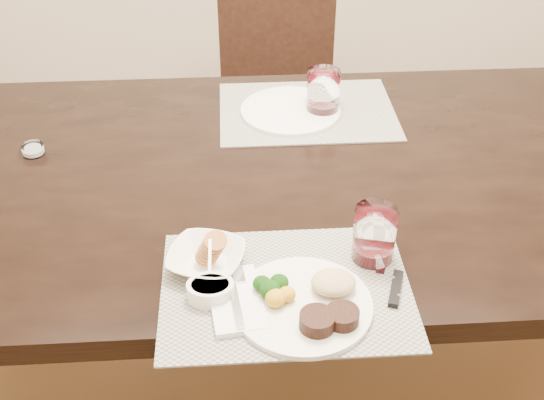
{
  "coord_description": "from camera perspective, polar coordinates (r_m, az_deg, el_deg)",
  "views": [
    {
      "loc": [
        -0.17,
        -1.31,
        1.63
      ],
      "look_at": [
        -0.1,
        -0.21,
        0.82
      ],
      "focal_mm": 45.0,
      "sensor_mm": 36.0,
      "label": 1
    }
  ],
  "objects": [
    {
      "name": "ground_plane",
      "position": [
        2.09,
        2.39,
        -14.79
      ],
      "size": [
        4.5,
        4.5,
        0.0
      ],
      "primitive_type": "plane",
      "color": "#4B3318",
      "rests_on": "ground"
    },
    {
      "name": "dining_table",
      "position": [
        1.63,
        2.97,
        0.15
      ],
      "size": [
        2.0,
        1.0,
        0.75
      ],
      "color": "black",
      "rests_on": "ground"
    },
    {
      "name": "chair_far",
      "position": [
        2.51,
        0.55,
        9.66
      ],
      "size": [
        0.42,
        0.42,
        0.9
      ],
      "color": "black",
      "rests_on": "ground"
    },
    {
      "name": "placemat_near",
      "position": [
        1.27,
        1.18,
        -7.46
      ],
      "size": [
        0.46,
        0.34,
        0.0
      ],
      "primitive_type": "cube",
      "color": "gray",
      "rests_on": "dining_table"
    },
    {
      "name": "placemat_far",
      "position": [
        1.82,
        2.95,
        7.45
      ],
      "size": [
        0.46,
        0.34,
        0.0
      ],
      "primitive_type": "cube",
      "color": "gray",
      "rests_on": "dining_table"
    },
    {
      "name": "dinner_plate",
      "position": [
        1.22,
        3.19,
        -8.55
      ],
      "size": [
        0.25,
        0.25,
        0.04
      ],
      "rotation": [
        0.0,
        0.0,
        -0.08
      ],
      "color": "white",
      "rests_on": "placemat_near"
    },
    {
      "name": "napkin_fork",
      "position": [
        1.24,
        -3.02,
        -8.31
      ],
      "size": [
        0.11,
        0.18,
        0.02
      ],
      "rotation": [
        0.0,
        0.0,
        0.13
      ],
      "color": "white",
      "rests_on": "placemat_near"
    },
    {
      "name": "steak_knife",
      "position": [
        1.3,
        10.07,
        -6.57
      ],
      "size": [
        0.06,
        0.22,
        0.01
      ],
      "rotation": [
        0.0,
        0.0,
        -0.32
      ],
      "color": "silver",
      "rests_on": "placemat_near"
    },
    {
      "name": "cracker_bowl",
      "position": [
        1.3,
        -5.52,
        -4.86
      ],
      "size": [
        0.18,
        0.18,
        0.06
      ],
      "rotation": [
        0.0,
        0.0,
        -0.31
      ],
      "color": "white",
      "rests_on": "placemat_near"
    },
    {
      "name": "sauce_ramekin",
      "position": [
        1.24,
        -5.17,
        -7.48
      ],
      "size": [
        0.09,
        0.13,
        0.07
      ],
      "rotation": [
        0.0,
        0.0,
        -0.05
      ],
      "color": "white",
      "rests_on": "placemat_near"
    },
    {
      "name": "wine_glass_near",
      "position": [
        1.31,
        8.54,
        -3.05
      ],
      "size": [
        0.08,
        0.08,
        0.11
      ],
      "rotation": [
        0.0,
        0.0,
        -0.43
      ],
      "color": "white",
      "rests_on": "placemat_near"
    },
    {
      "name": "far_plate",
      "position": [
        1.8,
        1.56,
        7.47
      ],
      "size": [
        0.26,
        0.26,
        0.01
      ],
      "primitive_type": "cylinder",
      "color": "white",
      "rests_on": "placemat_far"
    },
    {
      "name": "wine_glass_far",
      "position": [
        1.79,
        4.3,
        8.8
      ],
      "size": [
        0.09,
        0.09,
        0.12
      ],
      "rotation": [
        0.0,
        0.0,
        0.04
      ],
      "color": "white",
      "rests_on": "placemat_far"
    },
    {
      "name": "salt_cellar",
      "position": [
        1.73,
        -19.35,
        3.98
      ],
      "size": [
        0.05,
        0.05,
        0.02
      ],
      "rotation": [
        0.0,
        0.0,
        0.11
      ],
      "color": "white",
      "rests_on": "dining_table"
    }
  ]
}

